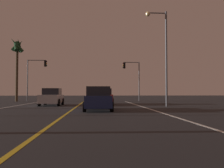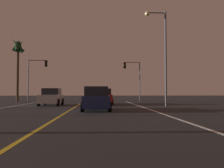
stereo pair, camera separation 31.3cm
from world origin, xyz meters
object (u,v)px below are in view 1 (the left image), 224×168
at_px(street_lamp_right_far, 162,47).
at_px(palm_tree_left_far, 17,51).
at_px(car_lead_same_lane, 98,99).
at_px(car_oncoming, 52,97).
at_px(traffic_light_near_left, 36,71).
at_px(traffic_light_near_right, 132,72).
at_px(car_ahead_far, 104,97).

relative_size(street_lamp_right_far, palm_tree_left_far, 0.97).
height_order(car_lead_same_lane, car_oncoming, same).
height_order(car_oncoming, traffic_light_near_left, traffic_light_near_left).
height_order(car_oncoming, traffic_light_near_right, traffic_light_near_right).
bearing_deg(street_lamp_right_far, traffic_light_near_left, -43.27).
height_order(car_lead_same_lane, traffic_light_near_right, traffic_light_near_right).
height_order(car_ahead_far, car_lead_same_lane, same).
distance_m(car_oncoming, palm_tree_left_far, 14.06).
bearing_deg(street_lamp_right_far, traffic_light_near_right, -86.60).
xyz_separation_m(traffic_light_near_right, street_lamp_right_far, (0.82, -13.71, 1.24)).
relative_size(car_lead_same_lane, palm_tree_left_far, 0.48).
bearing_deg(traffic_light_near_right, car_lead_same_lane, 74.48).
height_order(car_ahead_far, traffic_light_near_left, traffic_light_near_left).
bearing_deg(street_lamp_right_far, palm_tree_left_far, -37.68).
height_order(car_ahead_far, palm_tree_left_far, palm_tree_left_far).
bearing_deg(palm_tree_left_far, car_oncoming, -57.13).
bearing_deg(car_lead_same_lane, car_ahead_far, -4.07).
xyz_separation_m(car_ahead_far, car_lead_same_lane, (-0.64, -9.05, 0.00)).
bearing_deg(car_ahead_far, car_oncoming, 110.05).
bearing_deg(car_oncoming, car_lead_same_lane, 32.48).
relative_size(car_lead_same_lane, traffic_light_near_right, 0.75).
xyz_separation_m(street_lamp_right_far, palm_tree_left_far, (-17.22, 13.29, 1.68)).
distance_m(car_lead_same_lane, car_oncoming, 8.48).
xyz_separation_m(car_lead_same_lane, traffic_light_near_left, (-8.72, 18.12, 3.55)).
distance_m(car_ahead_far, traffic_light_near_left, 13.52).
bearing_deg(street_lamp_right_far, car_oncoming, -14.80).
xyz_separation_m(car_ahead_far, palm_tree_left_far, (-12.01, 8.65, 6.32)).
bearing_deg(car_lead_same_lane, traffic_light_near_left, 25.71).
bearing_deg(palm_tree_left_far, car_ahead_far, -35.75).
distance_m(traffic_light_near_left, street_lamp_right_far, 20.04).
height_order(car_ahead_far, traffic_light_near_right, traffic_light_near_right).
bearing_deg(car_lead_same_lane, car_oncoming, 32.48).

